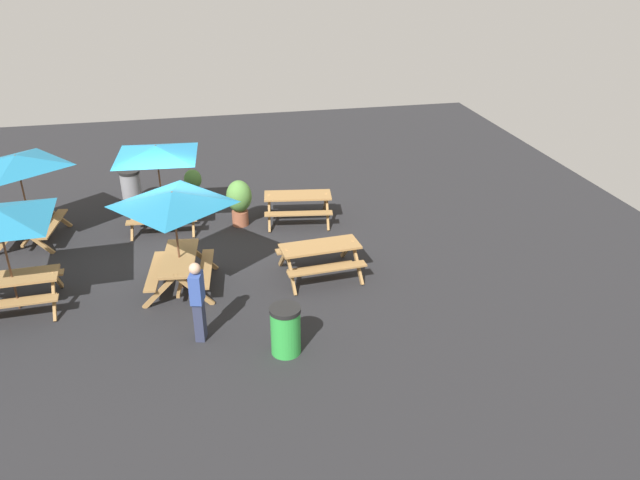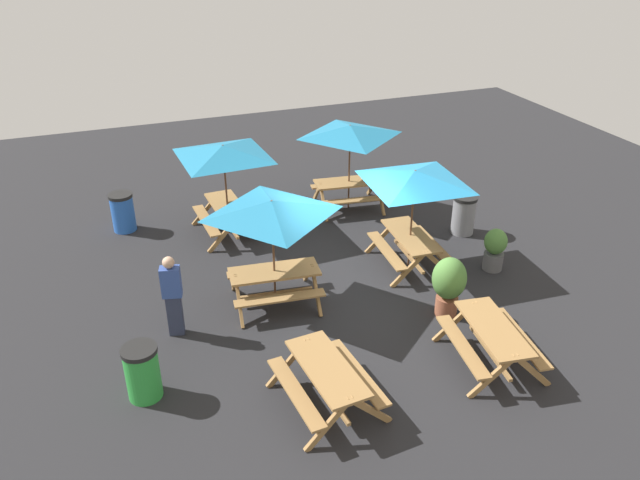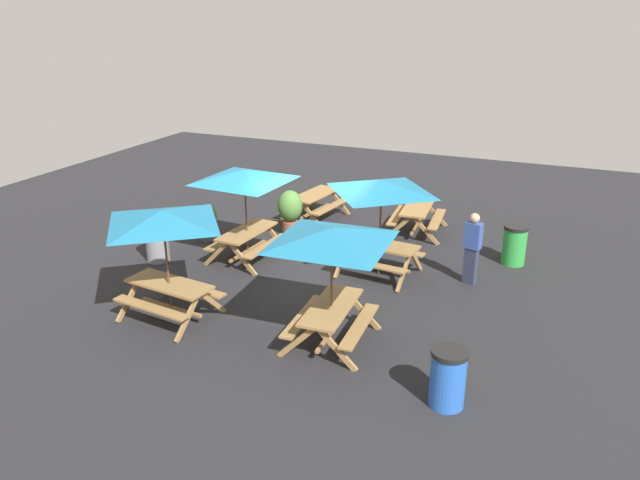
% 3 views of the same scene
% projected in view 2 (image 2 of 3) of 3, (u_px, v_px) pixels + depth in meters
% --- Properties ---
extents(ground_plane, '(25.87, 25.87, 0.00)m').
position_uv_depth(ground_plane, '(340.00, 285.00, 13.42)').
color(ground_plane, '#232326').
rests_on(ground_plane, ground).
extents(picnic_table_0, '(1.98, 1.75, 0.81)m').
position_uv_depth(picnic_table_0, '(492.00, 336.00, 10.89)').
color(picnic_table_0, olive).
rests_on(picnic_table_0, ground).
extents(picnic_table_1, '(1.91, 1.66, 0.81)m').
position_uv_depth(picnic_table_1, '(327.00, 377.00, 9.96)').
color(picnic_table_1, olive).
rests_on(picnic_table_1, ground).
extents(picnic_table_2, '(2.24, 2.24, 2.34)m').
position_uv_depth(picnic_table_2, '(350.00, 137.00, 15.95)').
color(picnic_table_2, olive).
rests_on(picnic_table_2, ground).
extents(picnic_table_3, '(2.82, 2.82, 2.34)m').
position_uv_depth(picnic_table_3, '(414.00, 184.00, 13.25)').
color(picnic_table_3, olive).
rests_on(picnic_table_3, ground).
extents(picnic_table_4, '(2.82, 2.82, 2.34)m').
position_uv_depth(picnic_table_4, '(224.00, 158.00, 14.63)').
color(picnic_table_4, olive).
rests_on(picnic_table_4, ground).
extents(picnic_table_5, '(2.21, 2.21, 2.34)m').
position_uv_depth(picnic_table_5, '(272.00, 216.00, 11.90)').
color(picnic_table_5, olive).
rests_on(picnic_table_5, ground).
extents(trash_bin_green, '(0.59, 0.59, 0.98)m').
position_uv_depth(trash_bin_green, '(142.00, 372.00, 10.16)').
color(trash_bin_green, green).
rests_on(trash_bin_green, ground).
extents(trash_bin_blue, '(0.59, 0.59, 0.98)m').
position_uv_depth(trash_bin_blue, '(123.00, 212.00, 15.48)').
color(trash_bin_blue, blue).
rests_on(trash_bin_blue, ground).
extents(trash_bin_gray, '(0.59, 0.59, 0.98)m').
position_uv_depth(trash_bin_gray, '(464.00, 215.00, 15.36)').
color(trash_bin_gray, gray).
rests_on(trash_bin_gray, ground).
extents(potted_plant_0, '(0.67, 0.67, 1.27)m').
position_uv_depth(potted_plant_0, '(449.00, 283.00, 12.13)').
color(potted_plant_0, '#935138').
rests_on(potted_plant_0, ground).
extents(potted_plant_1, '(0.51, 0.51, 0.99)m').
position_uv_depth(potted_plant_1, '(495.00, 248.00, 13.78)').
color(potted_plant_1, '#59595B').
rests_on(potted_plant_1, ground).
extents(person_standing, '(0.30, 0.40, 1.67)m').
position_uv_depth(person_standing, '(172.00, 294.00, 11.50)').
color(person_standing, '#2D334C').
rests_on(person_standing, ground).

